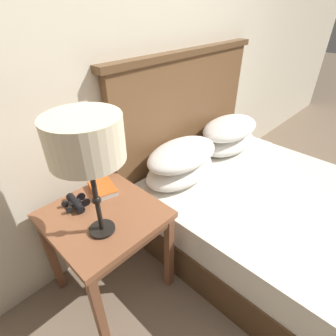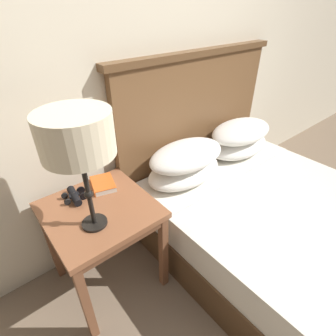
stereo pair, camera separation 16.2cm
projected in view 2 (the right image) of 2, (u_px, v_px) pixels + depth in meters
ground_plane at (253, 305)px, 1.65m from camera, size 20.00×20.00×0.00m
wall_back at (143, 59)px, 1.65m from camera, size 8.00×0.06×2.60m
nightstand at (101, 219)px, 1.51m from camera, size 0.58×0.58×0.64m
bed at (264, 213)px, 1.89m from camera, size 1.53×1.78×1.32m
table_lamp at (76, 136)px, 1.08m from camera, size 0.32×0.32×0.61m
book_on_nightstand at (103, 184)px, 1.62m from camera, size 0.18×0.21×0.04m
binoculars_pair at (75, 196)px, 1.52m from camera, size 0.15×0.16×0.05m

